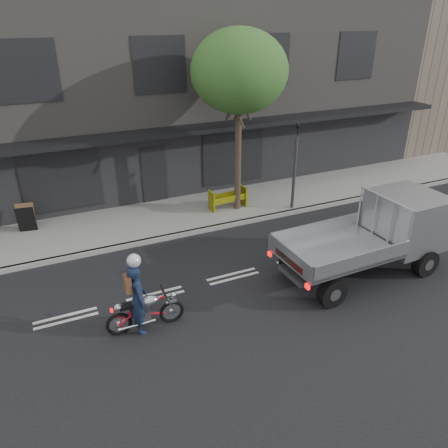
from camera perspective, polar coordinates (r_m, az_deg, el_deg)
The scene contains 12 objects.
ground at distance 13.19m, azimuth 1.17°, elevation -6.85°, with size 80.00×80.00×0.00m, color black.
sidewalk at distance 16.99m, azimuth -5.69°, elevation 1.24°, with size 32.00×3.20×0.15m, color gray.
kerb at distance 15.63m, azimuth -3.74°, elevation -0.99°, with size 32.00×0.20×0.15m, color gray.
building_main at distance 22.03m, azimuth -12.15°, elevation 17.24°, with size 26.00×10.00×8.00m, color slate.
building_neighbour at distance 32.77m, azimuth 26.50°, elevation 19.75°, with size 14.00×10.00×10.00m, color brown.
street_tree at distance 15.93m, azimuth 2.00°, elevation 19.23°, with size 3.40×3.40×6.74m.
traffic_light_pole at distance 17.01m, azimuth 9.19°, elevation 6.80°, with size 0.12×0.12×3.50m.
motorcycle at distance 11.13m, azimuth -10.24°, elevation -11.07°, with size 1.97×0.57×1.01m.
rider at distance 10.87m, azimuth -11.18°, elevation -9.56°, with size 0.67×0.44×1.84m, color #141E37.
flatbed_ute at distance 14.08m, azimuth 21.33°, elevation -0.18°, with size 5.21×2.25×2.39m.
construction_barrier at distance 16.96m, azimuth 0.82°, elevation 3.15°, with size 1.48×0.59×0.83m, color #FFF40D, non-canonical shape.
sandwich_board at distance 16.70m, azimuth -24.42°, elevation 0.53°, with size 0.60×0.40×0.96m, color black, non-canonical shape.
Camera 1 is at (-4.85, -9.96, 7.15)m, focal length 35.00 mm.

